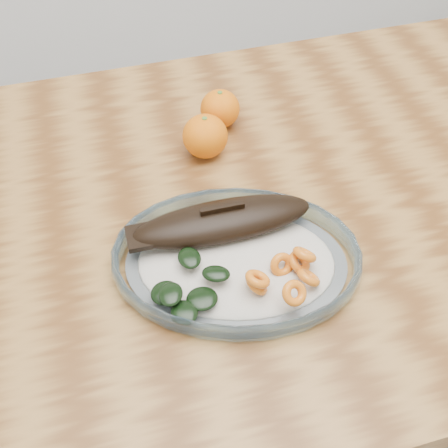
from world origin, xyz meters
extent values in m
plane|color=slate|center=(0.00, 0.00, 0.00)|extent=(3.00, 3.00, 0.00)
cube|color=brown|center=(0.00, 0.00, 0.73)|extent=(1.20, 0.80, 0.04)
cylinder|color=brown|center=(0.54, 0.34, 0.35)|extent=(0.06, 0.06, 0.71)
ellipsoid|color=white|center=(-0.09, -0.12, 0.76)|extent=(0.69, 0.57, 0.01)
torus|color=#8EBDDC|center=(-0.09, -0.12, 0.77)|extent=(0.73, 0.73, 0.03)
ellipsoid|color=white|center=(-0.09, -0.12, 0.77)|extent=(0.61, 0.50, 0.02)
ellipsoid|color=black|center=(-0.09, -0.06, 0.80)|extent=(0.25, 0.08, 0.04)
ellipsoid|color=black|center=(-0.09, -0.06, 0.79)|extent=(0.21, 0.06, 0.02)
cube|color=black|center=(-0.20, -0.06, 0.80)|extent=(0.05, 0.04, 0.01)
cube|color=black|center=(-0.09, -0.06, 0.82)|extent=(0.06, 0.01, 0.02)
torus|color=#CF590F|center=(-0.01, -0.18, 0.79)|extent=(0.04, 0.05, 0.04)
torus|color=#CF590F|center=(-0.01, -0.15, 0.79)|extent=(0.05, 0.05, 0.03)
torus|color=#CF590F|center=(-0.04, -0.15, 0.79)|extent=(0.04, 0.03, 0.04)
torus|color=#CF590F|center=(-0.08, -0.17, 0.79)|extent=(0.04, 0.04, 0.04)
torus|color=#CF590F|center=(-0.04, -0.21, 0.81)|extent=(0.04, 0.04, 0.03)
torus|color=#CF590F|center=(-0.01, -0.15, 0.81)|extent=(0.04, 0.04, 0.03)
torus|color=#CF590F|center=(-0.08, -0.17, 0.81)|extent=(0.04, 0.04, 0.03)
ellipsoid|color=black|center=(-0.17, -0.19, 0.79)|extent=(0.04, 0.05, 0.01)
ellipsoid|color=black|center=(-0.15, -0.17, 0.79)|extent=(0.04, 0.04, 0.01)
ellipsoid|color=black|center=(-0.19, -0.15, 0.79)|extent=(0.05, 0.05, 0.01)
ellipsoid|color=black|center=(-0.15, -0.11, 0.80)|extent=(0.03, 0.04, 0.01)
ellipsoid|color=black|center=(-0.18, -0.16, 0.80)|extent=(0.04, 0.04, 0.01)
ellipsoid|color=black|center=(-0.12, -0.15, 0.80)|extent=(0.04, 0.04, 0.01)
sphere|color=#E86604|center=(-0.07, 0.12, 0.79)|extent=(0.07, 0.07, 0.07)
sphere|color=#E86604|center=(-0.03, 0.18, 0.78)|extent=(0.07, 0.07, 0.07)
camera|label=1|loc=(-0.23, -0.56, 1.35)|focal=45.00mm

